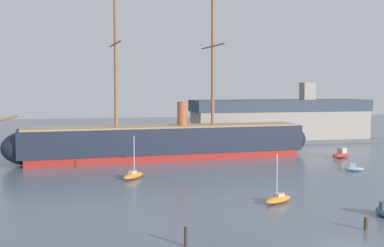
% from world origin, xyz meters
% --- Properties ---
extents(ground_plane, '(400.00, 400.00, 0.00)m').
position_xyz_m(ground_plane, '(0.00, 0.00, 0.00)').
color(ground_plane, slate).
extents(tall_ship, '(66.04, 14.52, 31.75)m').
position_xyz_m(tall_ship, '(-5.51, 56.96, 3.41)').
color(tall_ship, maroon).
rests_on(tall_ship, ground).
extents(sailboat_near_centre, '(4.69, 3.50, 6.01)m').
position_xyz_m(sailboat_near_centre, '(0.80, 16.84, 0.51)').
color(sailboat_near_centre, orange).
rests_on(sailboat_near_centre, ground).
extents(sailboat_alongside_bow, '(4.33, 4.86, 6.54)m').
position_xyz_m(sailboat_alongside_bow, '(-14.17, 37.16, 0.55)').
color(sailboat_alongside_bow, orange).
rests_on(sailboat_alongside_bow, ground).
extents(motorboat_alongside_stern, '(3.35, 2.73, 1.31)m').
position_xyz_m(motorboat_alongside_stern, '(22.45, 35.94, 0.46)').
color(motorboat_alongside_stern, '#7FB2D6').
rests_on(motorboat_alongside_stern, ground).
extents(motorboat_far_left, '(3.55, 2.75, 1.38)m').
position_xyz_m(motorboat_far_left, '(-29.41, 54.83, 0.49)').
color(motorboat_far_left, '#236670').
rests_on(motorboat_far_left, ground).
extents(motorboat_far_right, '(5.06, 3.69, 1.96)m').
position_xyz_m(motorboat_far_right, '(28.69, 50.93, 0.69)').
color(motorboat_far_right, '#B22D28').
rests_on(motorboat_far_right, ground).
extents(sailboat_distant_centre, '(4.53, 4.78, 6.60)m').
position_xyz_m(sailboat_distant_centre, '(0.87, 64.65, 0.55)').
color(sailboat_distant_centre, '#7FB2D6').
rests_on(sailboat_distant_centre, ground).
extents(mooring_piling_nearest, '(0.30, 0.30, 1.69)m').
position_xyz_m(mooring_piling_nearest, '(-13.53, 3.31, 0.85)').
color(mooring_piling_nearest, '#382B1E').
rests_on(mooring_piling_nearest, ground).
extents(mooring_piling_left_pair, '(0.40, 0.40, 1.20)m').
position_xyz_m(mooring_piling_left_pair, '(4.60, 4.22, 0.60)').
color(mooring_piling_left_pair, '#423323').
rests_on(mooring_piling_left_pair, ground).
extents(dockside_warehouse_right, '(49.56, 13.36, 15.30)m').
position_xyz_m(dockside_warehouse_right, '(28.86, 81.47, 5.43)').
color(dockside_warehouse_right, '#565659').
rests_on(dockside_warehouse_right, ground).
extents(seagull_in_flight, '(1.14, 0.88, 0.14)m').
position_xyz_m(seagull_in_flight, '(5.70, 19.47, 13.98)').
color(seagull_in_flight, silver).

